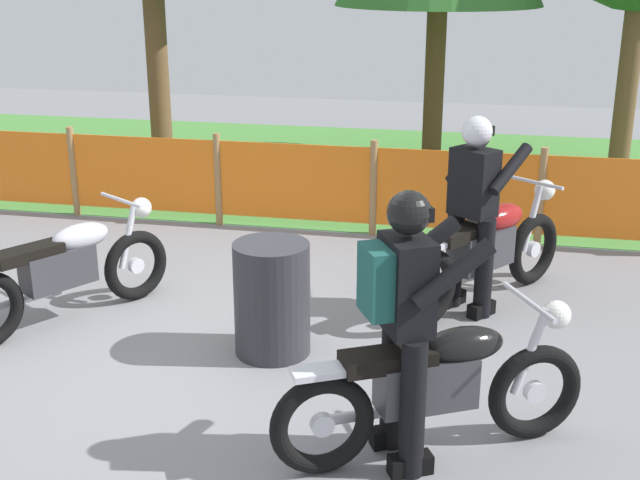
{
  "coord_description": "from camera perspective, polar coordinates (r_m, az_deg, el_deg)",
  "views": [
    {
      "loc": [
        2.09,
        -5.47,
        2.9
      ],
      "look_at": [
        0.89,
        0.27,
        0.9
      ],
      "focal_mm": 46.91,
      "sensor_mm": 36.0,
      "label": 1
    }
  ],
  "objects": [
    {
      "name": "ground",
      "position": [
        6.54,
        -8.24,
        -7.81
      ],
      "size": [
        24.0,
        24.0,
        0.02
      ],
      "primitive_type": "cube",
      "color": "gray"
    },
    {
      "name": "grass_verge",
      "position": [
        12.07,
        1.45,
        4.95
      ],
      "size": [
        24.0,
        5.77,
        0.01
      ],
      "primitive_type": "cube",
      "color": "#4C8C3D",
      "rests_on": "ground"
    },
    {
      "name": "barrier_fence",
      "position": [
        9.2,
        -1.77,
        3.95
      ],
      "size": [
        8.85,
        0.08,
        1.05
      ],
      "color": "#997547",
      "rests_on": "ground"
    },
    {
      "name": "motorcycle_lead",
      "position": [
        5.12,
        7.88,
        -9.82
      ],
      "size": [
        1.84,
        1.07,
        0.96
      ],
      "rotation": [
        0.0,
        0.0,
        0.49
      ],
      "color": "black",
      "rests_on": "ground"
    },
    {
      "name": "motorcycle_trailing",
      "position": [
        7.17,
        -16.98,
        -1.94
      ],
      "size": [
        1.16,
        1.76,
        0.95
      ],
      "rotation": [
        0.0,
        0.0,
        1.01
      ],
      "color": "black",
      "rests_on": "ground"
    },
    {
      "name": "motorcycle_third",
      "position": [
        7.34,
        11.23,
        -0.71
      ],
      "size": [
        1.37,
        1.79,
        1.01
      ],
      "rotation": [
        0.0,
        0.0,
        0.93
      ],
      "color": "black",
      "rests_on": "ground"
    },
    {
      "name": "rider_lead",
      "position": [
        4.82,
        5.75,
        -5.13
      ],
      "size": [
        0.79,
        0.7,
        1.69
      ],
      "rotation": [
        0.0,
        0.0,
        0.49
      ],
      "color": "black",
      "rests_on": "ground"
    },
    {
      "name": "rider_third",
      "position": [
        7.05,
        10.43,
        2.17
      ],
      "size": [
        0.72,
        0.73,
        1.69
      ],
      "rotation": [
        0.0,
        0.0,
        0.93
      ],
      "color": "black",
      "rests_on": "ground"
    },
    {
      "name": "spare_drum",
      "position": [
        6.35,
        -3.3,
        -4.02
      ],
      "size": [
        0.58,
        0.58,
        0.88
      ],
      "primitive_type": "cylinder",
      "color": "#2D2D33",
      "rests_on": "ground"
    }
  ]
}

